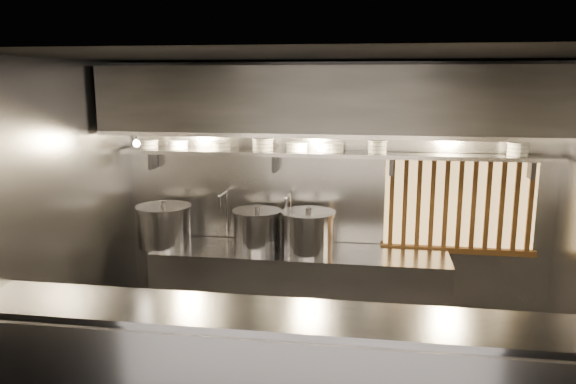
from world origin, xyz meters
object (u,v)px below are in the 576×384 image
(stock_pot_mid, at_px, (257,229))
(stock_pot_right, at_px, (308,232))
(heat_lamp, at_px, (134,137))
(stock_pot_left, at_px, (164,225))
(pendant_bulb, at_px, (321,147))

(stock_pot_mid, xyz_separation_m, stock_pot_right, (0.54, -0.06, 0.01))
(heat_lamp, xyz_separation_m, stock_pot_left, (0.16, 0.26, -0.95))
(heat_lamp, height_order, stock_pot_mid, heat_lamp)
(pendant_bulb, distance_m, stock_pot_left, 1.84)
(heat_lamp, relative_size, stock_pot_right, 0.49)
(stock_pot_right, bearing_deg, heat_lamp, -171.26)
(stock_pot_left, bearing_deg, stock_pot_right, 0.05)
(stock_pot_left, distance_m, stock_pot_mid, 0.99)
(pendant_bulb, xyz_separation_m, stock_pot_right, (-0.11, -0.09, -0.85))
(pendant_bulb, distance_m, stock_pot_mid, 1.08)
(pendant_bulb, xyz_separation_m, stock_pot_left, (-1.63, -0.09, -0.85))
(pendant_bulb, relative_size, stock_pot_left, 0.26)
(pendant_bulb, height_order, stock_pot_right, pendant_bulb)
(heat_lamp, height_order, pendant_bulb, heat_lamp)
(stock_pot_mid, bearing_deg, stock_pot_left, -176.14)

